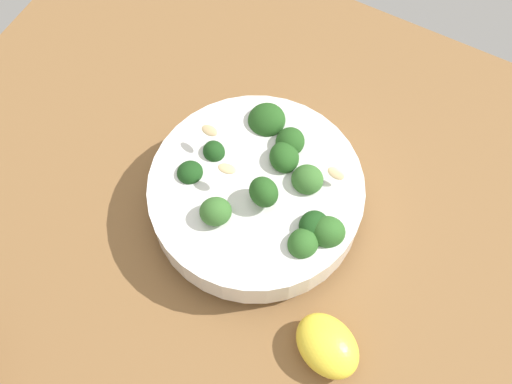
% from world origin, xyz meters
% --- Properties ---
extents(ground_plane, '(0.72, 0.72, 0.04)m').
position_xyz_m(ground_plane, '(0.00, 0.00, -0.02)').
color(ground_plane, brown).
extents(bowl_of_broccoli, '(0.21, 0.21, 0.09)m').
position_xyz_m(bowl_of_broccoli, '(0.05, -0.03, 0.04)').
color(bowl_of_broccoli, white).
rests_on(bowl_of_broccoli, ground_plane).
extents(lemon_wedge, '(0.07, 0.08, 0.04)m').
position_xyz_m(lemon_wedge, '(-0.05, -0.15, 0.02)').
color(lemon_wedge, yellow).
rests_on(lemon_wedge, ground_plane).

